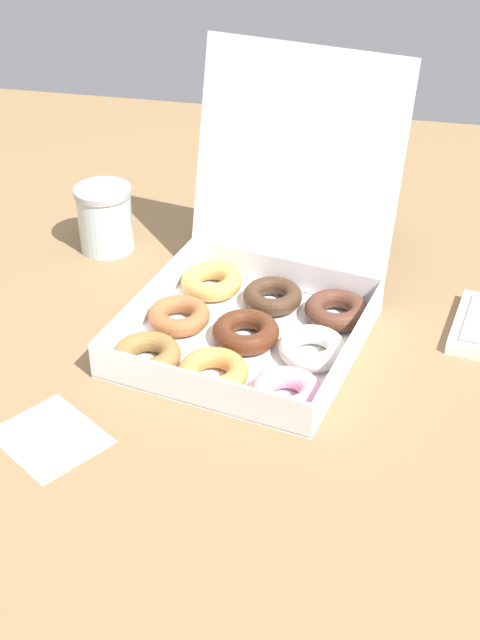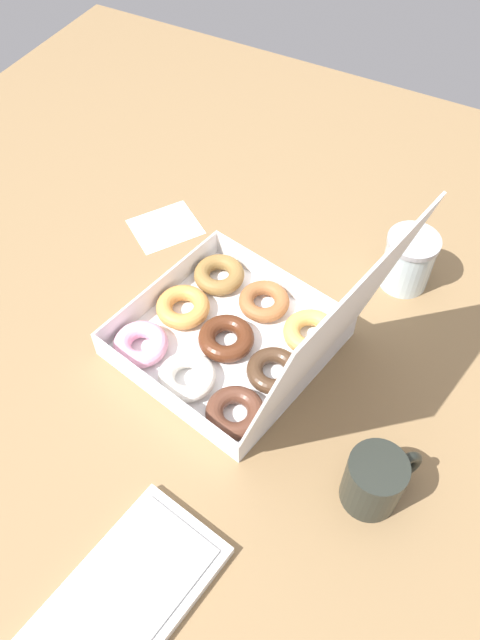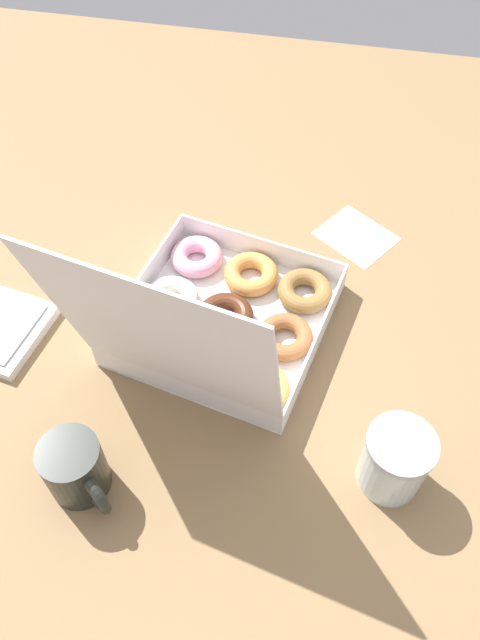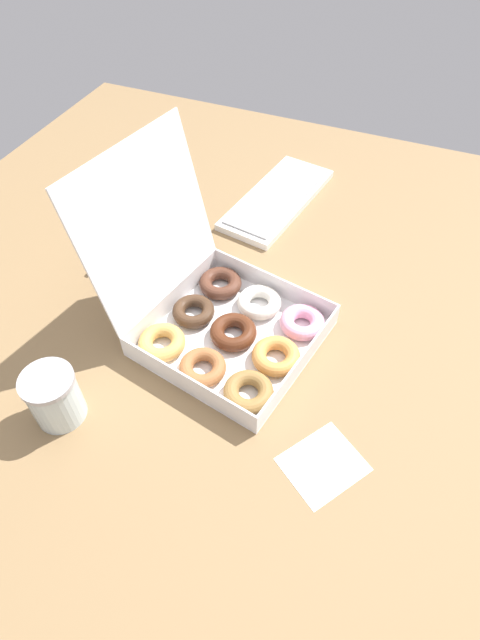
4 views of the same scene
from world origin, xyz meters
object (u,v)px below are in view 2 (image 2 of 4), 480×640
Objects in this scene: donut_box at (236,337)px; keyboard at (96,633)px; coffee_mug at (376,480)px; glass_jar at (408,261)px.

donut_box is 1.13× the size of keyboard.
coffee_mug is 1.01× the size of glass_jar.
glass_jar is at bearing 145.15° from donut_box.
donut_box reaches higher than keyboard.
glass_jar reaches higher than coffee_mug.
keyboard is at bearing -35.41° from coffee_mug.
keyboard is 76.49cm from glass_jar.
coffee_mug is (13.11, 28.98, 0.98)cm from donut_box.
keyboard is at bearing 6.19° from donut_box.
donut_box is 31.82cm from coffee_mug.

